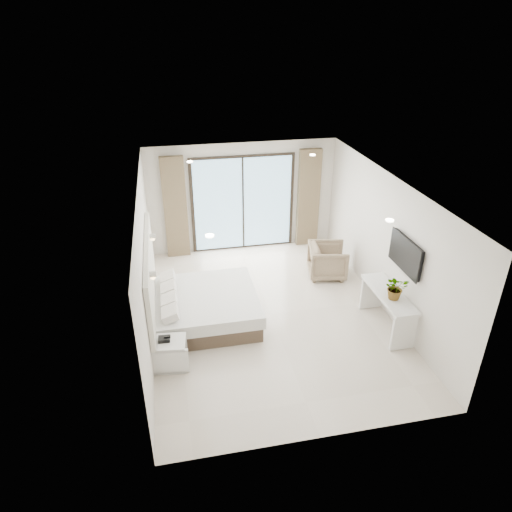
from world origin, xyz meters
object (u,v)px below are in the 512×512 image
object	(u,v)px
bed	(204,307)
armchair	(328,259)
nightstand	(169,354)
console_desk	(388,302)

from	to	relation	value
bed	armchair	bearing A→B (deg)	21.93
nightstand	bed	bearing A→B (deg)	66.64
bed	console_desk	size ratio (longest dim) A/B	1.34
bed	armchair	size ratio (longest dim) A/B	2.39
bed	armchair	distance (m)	3.16
bed	nightstand	world-z (taller)	bed
nightstand	armchair	xyz separation A→B (m)	(3.64, 2.39, 0.16)
nightstand	console_desk	world-z (taller)	console_desk
console_desk	armchair	size ratio (longest dim) A/B	1.79
console_desk	nightstand	bearing A→B (deg)	-175.86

